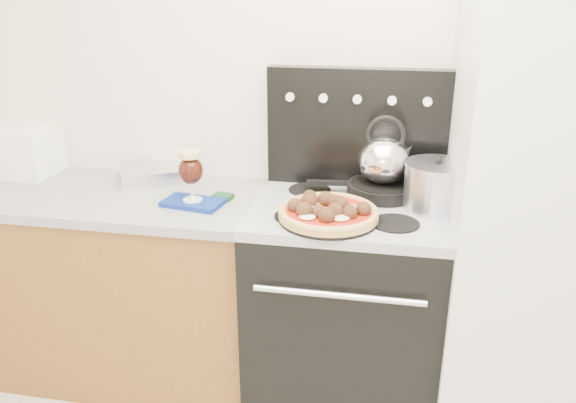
% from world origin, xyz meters
% --- Properties ---
extents(room_shell, '(3.52, 3.01, 2.52)m').
position_xyz_m(room_shell, '(0.00, 0.29, 1.25)').
color(room_shell, beige).
rests_on(room_shell, ground).
extents(base_cabinet, '(1.45, 0.60, 0.86)m').
position_xyz_m(base_cabinet, '(-1.02, 1.20, 0.43)').
color(base_cabinet, brown).
rests_on(base_cabinet, ground).
extents(countertop, '(1.48, 0.63, 0.04)m').
position_xyz_m(countertop, '(-1.02, 1.20, 0.88)').
color(countertop, '#9B9B9B').
rests_on(countertop, base_cabinet).
extents(stove_body, '(0.76, 0.65, 0.88)m').
position_xyz_m(stove_body, '(0.08, 1.18, 0.44)').
color(stove_body, black).
rests_on(stove_body, ground).
extents(cooktop, '(0.76, 0.65, 0.04)m').
position_xyz_m(cooktop, '(0.08, 1.18, 0.90)').
color(cooktop, '#ADADB2').
rests_on(cooktop, stove_body).
extents(backguard, '(0.76, 0.08, 0.50)m').
position_xyz_m(backguard, '(0.08, 1.45, 1.17)').
color(backguard, black).
rests_on(backguard, cooktop).
extents(fridge, '(0.64, 0.68, 1.90)m').
position_xyz_m(fridge, '(0.78, 1.15, 0.95)').
color(fridge, silver).
rests_on(fridge, ground).
extents(toaster_oven, '(0.35, 0.26, 0.22)m').
position_xyz_m(toaster_oven, '(-1.50, 1.37, 1.01)').
color(toaster_oven, white).
rests_on(toaster_oven, countertop).
extents(foil_sheet, '(0.38, 0.35, 0.06)m').
position_xyz_m(foil_sheet, '(-0.82, 1.39, 0.93)').
color(foil_sheet, white).
rests_on(foil_sheet, countertop).
extents(oven_mitt, '(0.26, 0.17, 0.02)m').
position_xyz_m(oven_mitt, '(-0.55, 1.12, 0.91)').
color(oven_mitt, navy).
rests_on(oven_mitt, countertop).
extents(beer_glass, '(0.12, 0.12, 0.21)m').
position_xyz_m(beer_glass, '(-0.55, 1.12, 1.03)').
color(beer_glass, black).
rests_on(beer_glass, oven_mitt).
extents(pizza_pan, '(0.40, 0.40, 0.01)m').
position_xyz_m(pizza_pan, '(0.02, 1.02, 0.93)').
color(pizza_pan, black).
rests_on(pizza_pan, cooktop).
extents(pizza, '(0.47, 0.47, 0.05)m').
position_xyz_m(pizza, '(0.02, 1.02, 0.96)').
color(pizza, tan).
rests_on(pizza, pizza_pan).
extents(skillet, '(0.32, 0.32, 0.05)m').
position_xyz_m(skillet, '(0.20, 1.32, 0.95)').
color(skillet, black).
rests_on(skillet, cooktop).
extents(tea_kettle, '(0.27, 0.27, 0.24)m').
position_xyz_m(tea_kettle, '(0.20, 1.32, 1.09)').
color(tea_kettle, silver).
rests_on(tea_kettle, skillet).
extents(stock_pot, '(0.30, 0.30, 0.18)m').
position_xyz_m(stock_pot, '(0.41, 1.21, 1.01)').
color(stock_pot, silver).
rests_on(stock_pot, cooktop).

